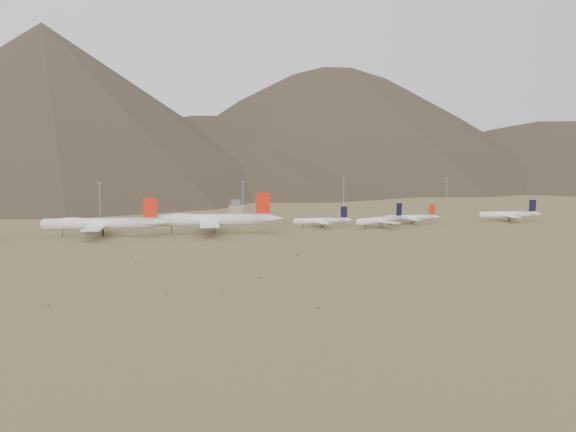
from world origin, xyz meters
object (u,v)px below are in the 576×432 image
object	(u,v)px
widebody_centre	(101,223)
widebody_east	(212,220)
narrowbody_b	(382,220)
narrowbody_a	(322,221)
control_tower	(235,209)

from	to	relation	value
widebody_centre	widebody_east	bearing A→B (deg)	8.15
narrowbody_b	widebody_centre	bearing A→B (deg)	157.20
widebody_centre	narrowbody_a	distance (m)	133.77
widebody_east	control_tower	size ratio (longest dim) A/B	6.39
narrowbody_a	narrowbody_b	bearing A→B (deg)	-14.46
widebody_centre	widebody_east	xyz separation A→B (m)	(61.51, -6.91, 0.66)
narrowbody_b	control_tower	xyz separation A→B (m)	(-66.13, 98.62, 0.64)
widebody_centre	control_tower	bearing A→B (deg)	54.75
narrowbody_a	narrowbody_b	size ratio (longest dim) A/B	0.92
widebody_centre	control_tower	distance (m)	132.90
narrowbody_a	control_tower	distance (m)	90.85
narrowbody_a	narrowbody_b	xyz separation A→B (m)	(33.90, -13.69, 0.53)
widebody_centre	narrowbody_a	bearing A→B (deg)	14.91
widebody_east	control_tower	bearing A→B (deg)	79.73
narrowbody_b	control_tower	bearing A→B (deg)	105.43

